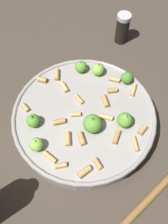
% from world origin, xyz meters
% --- Properties ---
extents(ground_plane, '(2.40, 2.40, 0.00)m').
position_xyz_m(ground_plane, '(0.00, 0.00, 0.00)').
color(ground_plane, '#42382D').
extents(cooking_pan, '(0.33, 0.33, 0.10)m').
position_xyz_m(cooking_pan, '(0.00, 0.00, 0.03)').
color(cooking_pan, '#9E9993').
rests_on(cooking_pan, ground).
extents(pepper_shaker, '(0.04, 0.04, 0.09)m').
position_xyz_m(pepper_shaker, '(-0.04, 0.31, 0.05)').
color(pepper_shaker, black).
rests_on(pepper_shaker, ground).
extents(wooden_spoon, '(0.11, 0.25, 0.02)m').
position_xyz_m(wooden_spoon, '(0.20, -0.09, 0.01)').
color(wooden_spoon, olive).
rests_on(wooden_spoon, ground).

